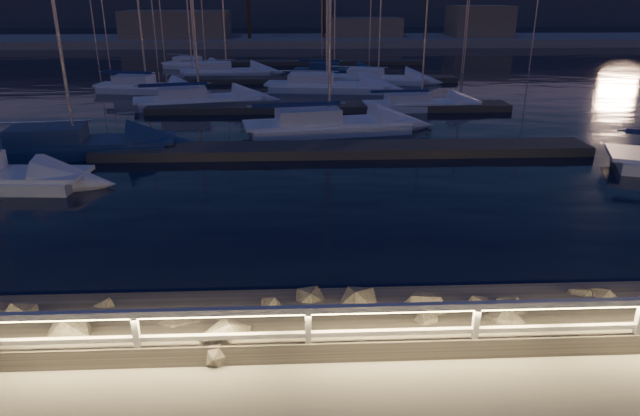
% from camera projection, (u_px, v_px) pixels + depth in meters
% --- Properties ---
extents(ground, '(400.00, 400.00, 0.00)m').
position_uv_depth(ground, '(418.00, 355.00, 10.35)').
color(ground, '#9C978D').
rests_on(ground, ground).
extents(harbor_water, '(400.00, 440.00, 0.60)m').
position_uv_depth(harbor_water, '(325.00, 101.00, 39.86)').
color(harbor_water, black).
rests_on(harbor_water, ground).
extents(guard_rail, '(44.11, 0.12, 1.06)m').
position_uv_depth(guard_rail, '(417.00, 318.00, 10.08)').
color(guard_rail, white).
rests_on(guard_rail, ground).
extents(riprap, '(38.92, 2.09, 1.13)m').
position_uv_depth(riprap, '(297.00, 327.00, 11.55)').
color(riprap, slate).
rests_on(riprap, ground).
extents(floating_docks, '(22.00, 36.00, 0.40)m').
position_uv_depth(floating_docks, '(324.00, 90.00, 40.86)').
color(floating_docks, '#585049').
rests_on(floating_docks, ground).
extents(far_shore, '(160.00, 14.00, 5.20)m').
position_uv_depth(far_shore, '(307.00, 38.00, 79.43)').
color(far_shore, '#9C978D').
rests_on(far_shore, ground).
extents(sailboat_b, '(8.84, 3.61, 14.64)m').
position_uv_depth(sailboat_b, '(70.00, 144.00, 25.31)').
color(sailboat_b, navy).
rests_on(sailboat_b, ground).
extents(sailboat_c, '(7.15, 2.64, 11.88)m').
position_uv_depth(sailboat_c, '(418.00, 103.00, 35.01)').
color(sailboat_c, white).
rests_on(sailboat_c, ground).
extents(sailboat_f, '(8.97, 3.96, 14.78)m').
position_uv_depth(sailboat_f, '(325.00, 124.00, 29.18)').
color(sailboat_f, white).
rests_on(sailboat_f, ground).
extents(sailboat_g, '(9.14, 3.84, 15.05)m').
position_uv_depth(sailboat_g, '(323.00, 85.00, 41.58)').
color(sailboat_g, white).
rests_on(sailboat_g, ground).
extents(sailboat_i, '(7.62, 3.55, 12.59)m').
position_uv_depth(sailboat_i, '(144.00, 86.00, 41.07)').
color(sailboat_i, white).
rests_on(sailboat_i, ground).
extents(sailboat_j, '(8.37, 4.18, 13.75)m').
position_uv_depth(sailboat_j, '(196.00, 99.00, 36.09)').
color(sailboat_j, white).
rests_on(sailboat_j, ground).
extents(sailboat_k, '(7.26, 2.95, 11.98)m').
position_uv_depth(sailboat_k, '(332.00, 70.00, 50.18)').
color(sailboat_k, navy).
rests_on(sailboat_k, ground).
extents(sailboat_l, '(8.16, 4.08, 13.29)m').
position_uv_depth(sailboat_l, '(375.00, 78.00, 45.59)').
color(sailboat_l, white).
rests_on(sailboat_l, ground).
extents(sailboat_m, '(6.63, 4.33, 11.12)m').
position_uv_depth(sailboat_m, '(194.00, 64.00, 53.84)').
color(sailboat_m, white).
rests_on(sailboat_m, ground).
extents(sailboat_n, '(8.04, 3.44, 13.28)m').
position_uv_depth(sailboat_n, '(224.00, 71.00, 49.10)').
color(sailboat_n, white).
rests_on(sailboat_n, ground).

